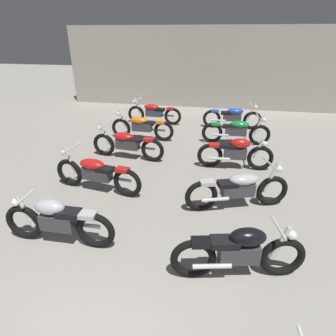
{
  "coord_description": "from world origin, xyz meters",
  "views": [
    {
      "loc": [
        1.1,
        -0.58,
        3.28
      ],
      "look_at": [
        0.0,
        4.96,
        0.55
      ],
      "focal_mm": 30.01,
      "sensor_mm": 36.0,
      "label": 1
    }
  ],
  "objects_px": {
    "motorcycle_right_row_2": "(239,188)",
    "motorcycle_right_row_5": "(232,116)",
    "motorcycle_left_row_2": "(96,173)",
    "motorcycle_left_row_1": "(57,220)",
    "motorcycle_left_row_3": "(127,143)",
    "motorcycle_left_row_4": "(142,126)",
    "motorcycle_right_row_3": "(236,152)",
    "motorcycle_right_row_1": "(240,251)",
    "motorcycle_right_row_4": "(236,130)",
    "motorcycle_left_row_5": "(154,112)"
  },
  "relations": [
    {
      "from": "motorcycle_left_row_3",
      "to": "motorcycle_right_row_1",
      "type": "bearing_deg",
      "value": -52.1
    },
    {
      "from": "motorcycle_right_row_2",
      "to": "motorcycle_right_row_5",
      "type": "distance_m",
      "value": 5.48
    },
    {
      "from": "motorcycle_left_row_1",
      "to": "motorcycle_right_row_3",
      "type": "relative_size",
      "value": 1.0
    },
    {
      "from": "motorcycle_left_row_1",
      "to": "motorcycle_right_row_2",
      "type": "bearing_deg",
      "value": 29.45
    },
    {
      "from": "motorcycle_right_row_2",
      "to": "motorcycle_left_row_3",
      "type": "bearing_deg",
      "value": 146.66
    },
    {
      "from": "motorcycle_right_row_3",
      "to": "motorcycle_right_row_1",
      "type": "bearing_deg",
      "value": -90.13
    },
    {
      "from": "motorcycle_left_row_1",
      "to": "motorcycle_left_row_5",
      "type": "distance_m",
      "value": 7.19
    },
    {
      "from": "motorcycle_left_row_1",
      "to": "motorcycle_right_row_5",
      "type": "xyz_separation_m",
      "value": [
        2.92,
        7.17,
        -0.01
      ]
    },
    {
      "from": "motorcycle_left_row_3",
      "to": "motorcycle_left_row_5",
      "type": "xyz_separation_m",
      "value": [
        -0.08,
        3.51,
        0.0
      ]
    },
    {
      "from": "motorcycle_left_row_2",
      "to": "motorcycle_left_row_3",
      "type": "distance_m",
      "value": 1.9
    },
    {
      "from": "motorcycle_right_row_1",
      "to": "motorcycle_left_row_5",
      "type": "bearing_deg",
      "value": 112.71
    },
    {
      "from": "motorcycle_left_row_5",
      "to": "motorcycle_right_row_4",
      "type": "bearing_deg",
      "value": -28.32
    },
    {
      "from": "motorcycle_right_row_4",
      "to": "motorcycle_left_row_1",
      "type": "bearing_deg",
      "value": -118.83
    },
    {
      "from": "motorcycle_right_row_2",
      "to": "motorcycle_right_row_4",
      "type": "xyz_separation_m",
      "value": [
        0.03,
        3.81,
        0.0
      ]
    },
    {
      "from": "motorcycle_left_row_2",
      "to": "motorcycle_left_row_4",
      "type": "xyz_separation_m",
      "value": [
        0.03,
        3.54,
        0.0
      ]
    },
    {
      "from": "motorcycle_left_row_2",
      "to": "motorcycle_right_row_1",
      "type": "distance_m",
      "value": 3.64
    },
    {
      "from": "motorcycle_left_row_3",
      "to": "motorcycle_right_row_5",
      "type": "xyz_separation_m",
      "value": [
        2.95,
        3.49,
        0.0
      ]
    },
    {
      "from": "motorcycle_left_row_2",
      "to": "motorcycle_left_row_4",
      "type": "height_order",
      "value": "same"
    },
    {
      "from": "motorcycle_right_row_2",
      "to": "motorcycle_left_row_5",
      "type": "bearing_deg",
      "value": 119.51
    },
    {
      "from": "motorcycle_right_row_1",
      "to": "motorcycle_right_row_3",
      "type": "relative_size",
      "value": 0.99
    },
    {
      "from": "motorcycle_right_row_1",
      "to": "motorcycle_right_row_4",
      "type": "xyz_separation_m",
      "value": [
        0.07,
        5.66,
        -0.01
      ]
    },
    {
      "from": "motorcycle_right_row_3",
      "to": "motorcycle_left_row_3",
      "type": "bearing_deg",
      "value": 178.15
    },
    {
      "from": "motorcycle_left_row_2",
      "to": "motorcycle_right_row_4",
      "type": "relative_size",
      "value": 1.0
    },
    {
      "from": "motorcycle_left_row_2",
      "to": "motorcycle_right_row_2",
      "type": "height_order",
      "value": "same"
    },
    {
      "from": "motorcycle_left_row_3",
      "to": "motorcycle_left_row_1",
      "type": "bearing_deg",
      "value": -89.41
    },
    {
      "from": "motorcycle_left_row_5",
      "to": "motorcycle_left_row_4",
      "type": "bearing_deg",
      "value": -88.88
    },
    {
      "from": "motorcycle_left_row_3",
      "to": "motorcycle_left_row_4",
      "type": "relative_size",
      "value": 1.0
    },
    {
      "from": "motorcycle_left_row_4",
      "to": "motorcycle_right_row_3",
      "type": "relative_size",
      "value": 1.1
    },
    {
      "from": "motorcycle_left_row_1",
      "to": "motorcycle_left_row_2",
      "type": "xyz_separation_m",
      "value": [
        -0.11,
        1.79,
        -0.01
      ]
    },
    {
      "from": "motorcycle_left_row_1",
      "to": "motorcycle_right_row_4",
      "type": "relative_size",
      "value": 0.91
    },
    {
      "from": "motorcycle_left_row_1",
      "to": "motorcycle_right_row_1",
      "type": "bearing_deg",
      "value": -3.19
    },
    {
      "from": "motorcycle_left_row_3",
      "to": "motorcycle_right_row_3",
      "type": "xyz_separation_m",
      "value": [
        3.01,
        -0.1,
        0.01
      ]
    },
    {
      "from": "motorcycle_right_row_2",
      "to": "motorcycle_right_row_1",
      "type": "bearing_deg",
      "value": -91.08
    },
    {
      "from": "motorcycle_left_row_5",
      "to": "motorcycle_right_row_1",
      "type": "xyz_separation_m",
      "value": [
        3.08,
        -7.36,
        0.01
      ]
    },
    {
      "from": "motorcycle_right_row_1",
      "to": "motorcycle_right_row_5",
      "type": "height_order",
      "value": "motorcycle_right_row_5"
    },
    {
      "from": "motorcycle_left_row_1",
      "to": "motorcycle_left_row_2",
      "type": "relative_size",
      "value": 0.91
    },
    {
      "from": "motorcycle_left_row_3",
      "to": "motorcycle_left_row_4",
      "type": "distance_m",
      "value": 1.65
    },
    {
      "from": "motorcycle_right_row_3",
      "to": "motorcycle_right_row_5",
      "type": "height_order",
      "value": "motorcycle_right_row_5"
    },
    {
      "from": "motorcycle_left_row_1",
      "to": "motorcycle_left_row_4",
      "type": "distance_m",
      "value": 5.33
    },
    {
      "from": "motorcycle_left_row_1",
      "to": "motorcycle_left_row_4",
      "type": "bearing_deg",
      "value": 90.89
    },
    {
      "from": "motorcycle_left_row_3",
      "to": "motorcycle_right_row_2",
      "type": "relative_size",
      "value": 1.04
    },
    {
      "from": "motorcycle_left_row_5",
      "to": "motorcycle_right_row_4",
      "type": "relative_size",
      "value": 1.0
    },
    {
      "from": "motorcycle_left_row_4",
      "to": "motorcycle_left_row_3",
      "type": "bearing_deg",
      "value": -88.43
    },
    {
      "from": "motorcycle_right_row_2",
      "to": "motorcycle_right_row_3",
      "type": "bearing_deg",
      "value": 90.79
    },
    {
      "from": "motorcycle_left_row_2",
      "to": "motorcycle_right_row_3",
      "type": "height_order",
      "value": "motorcycle_left_row_2"
    },
    {
      "from": "motorcycle_left_row_4",
      "to": "motorcycle_right_row_3",
      "type": "xyz_separation_m",
      "value": [
        3.05,
        -1.74,
        0.01
      ]
    },
    {
      "from": "motorcycle_left_row_1",
      "to": "motorcycle_left_row_5",
      "type": "height_order",
      "value": "motorcycle_left_row_5"
    },
    {
      "from": "motorcycle_right_row_3",
      "to": "motorcycle_right_row_5",
      "type": "distance_m",
      "value": 3.59
    },
    {
      "from": "motorcycle_right_row_4",
      "to": "motorcycle_right_row_1",
      "type": "bearing_deg",
      "value": -90.67
    },
    {
      "from": "motorcycle_left_row_4",
      "to": "motorcycle_right_row_4",
      "type": "relative_size",
      "value": 1.0
    }
  ]
}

